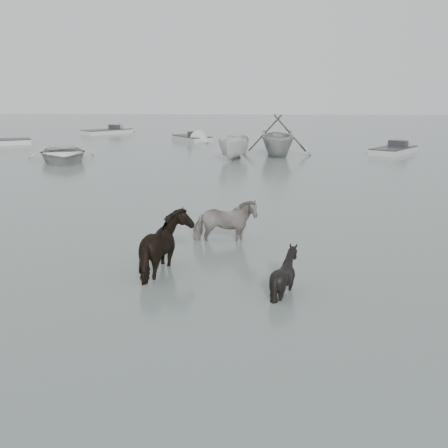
{
  "coord_description": "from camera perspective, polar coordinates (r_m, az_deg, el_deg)",
  "views": [
    {
      "loc": [
        0.28,
        -11.25,
        4.08
      ],
      "look_at": [
        -0.16,
        1.15,
        1.0
      ],
      "focal_mm": 45.0,
      "sensor_mm": 36.0,
      "label": 1
    }
  ],
  "objects": [
    {
      "name": "ground",
      "position": [
        11.97,
        0.55,
        -5.98
      ],
      "size": [
        140.0,
        140.0,
        0.0
      ],
      "primitive_type": "plane",
      "color": "#56675F",
      "rests_on": "ground"
    },
    {
      "name": "pony_pinto",
      "position": [
        14.86,
        0.07,
        0.87
      ],
      "size": [
        1.74,
        0.87,
        1.44
      ],
      "primitive_type": "imported",
      "rotation": [
        0.0,
        0.0,
        1.63
      ],
      "color": "black",
      "rests_on": "ground"
    },
    {
      "name": "pony_dark",
      "position": [
        12.5,
        -5.71,
        -1.17
      ],
      "size": [
        1.78,
        1.95,
        1.67
      ],
      "primitive_type": "imported",
      "rotation": [
        0.0,
        0.0,
        1.82
      ],
      "color": "black",
      "rests_on": "ground"
    },
    {
      "name": "pony_black",
      "position": [
        11.34,
        6.22,
        -3.93
      ],
      "size": [
        1.45,
        1.39,
        1.23
      ],
      "primitive_type": "imported",
      "rotation": [
        0.0,
        0.0,
        2.04
      ],
      "color": "black",
      "rests_on": "ground"
    },
    {
      "name": "rowboat_lead",
      "position": [
        32.19,
        -16.13,
        7.07
      ],
      "size": [
        5.17,
        6.06,
        1.06
      ],
      "primitive_type": "imported",
      "rotation": [
        0.0,
        0.0,
        0.34
      ],
      "color": "beige",
      "rests_on": "ground"
    },
    {
      "name": "rowboat_trail",
      "position": [
        33.68,
        5.46,
        9.13
      ],
      "size": [
        4.24,
        4.91,
        2.58
      ],
      "primitive_type": "imported",
      "rotation": [
        0.0,
        0.0,
        3.14
      ],
      "color": "#939693",
      "rests_on": "ground"
    },
    {
      "name": "boat_small",
      "position": [
        31.74,
        1.07,
        7.91
      ],
      "size": [
        2.19,
        4.07,
        1.49
      ],
      "primitive_type": "imported",
      "rotation": [
        0.0,
        0.0,
        -0.2
      ],
      "color": "beige",
      "rests_on": "ground"
    },
    {
      "name": "skiff_port",
      "position": [
        36.08,
        16.87,
        7.46
      ],
      "size": [
        4.39,
        5.14,
        0.75
      ],
      "primitive_type": null,
      "rotation": [
        0.0,
        0.0,
        0.93
      ],
      "color": "#A2A5A3",
      "rests_on": "ground"
    },
    {
      "name": "skiff_outer",
      "position": [
        42.7,
        -21.53,
        8.01
      ],
      "size": [
        5.2,
        3.62,
        0.75
      ],
      "primitive_type": null,
      "rotation": [
        0.0,
        0.0,
        3.59
      ],
      "color": "#B1B1AC",
      "rests_on": "ground"
    },
    {
      "name": "skiff_mid",
      "position": [
        42.64,
        -3.27,
        8.94
      ],
      "size": [
        4.03,
        4.9,
        0.75
      ],
      "primitive_type": null,
      "rotation": [
        0.0,
        0.0,
        -0.98
      ],
      "color": "#999B99",
      "rests_on": "ground"
    },
    {
      "name": "skiff_far",
      "position": [
        49.77,
        -11.77,
        9.39
      ],
      "size": [
        5.22,
        5.26,
        0.75
      ],
      "primitive_type": null,
      "rotation": [
        0.0,
        0.0,
        0.79
      ],
      "color": "#ADAFAD",
      "rests_on": "ground"
    }
  ]
}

